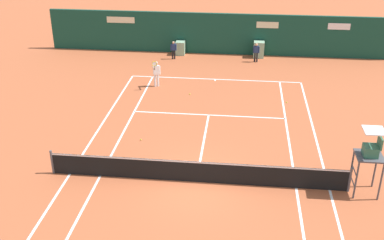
% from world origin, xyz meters
% --- Properties ---
extents(ground_plane, '(80.00, 80.00, 0.01)m').
position_xyz_m(ground_plane, '(-0.00, 0.58, 0.00)').
color(ground_plane, '#B25633').
extents(tennis_net, '(12.10, 0.10, 1.07)m').
position_xyz_m(tennis_net, '(0.00, 0.00, 0.51)').
color(tennis_net, '#4C4C51').
rests_on(tennis_net, ground_plane).
extents(sponsor_back_wall, '(25.00, 1.02, 2.94)m').
position_xyz_m(sponsor_back_wall, '(0.02, 16.97, 1.42)').
color(sponsor_back_wall, '#144233').
rests_on(sponsor_back_wall, ground_plane).
extents(umpire_chair, '(1.00, 1.00, 2.74)m').
position_xyz_m(umpire_chair, '(6.57, -0.00, 1.77)').
color(umpire_chair, '#47474C').
rests_on(umpire_chair, ground_plane).
extents(player_on_baseline, '(0.47, 0.80, 1.79)m').
position_xyz_m(player_on_baseline, '(-3.45, 10.09, 0.94)').
color(player_on_baseline, white).
rests_on(player_on_baseline, ground_plane).
extents(ball_kid_centre_post, '(0.44, 0.19, 1.33)m').
position_xyz_m(ball_kid_centre_post, '(2.55, 15.36, 0.77)').
color(ball_kid_centre_post, black).
rests_on(ball_kid_centre_post, ground_plane).
extents(ball_kid_left_post, '(0.42, 0.20, 1.28)m').
position_xyz_m(ball_kid_left_post, '(-3.19, 15.36, 0.74)').
color(ball_kid_left_post, black).
rests_on(ball_kid_left_post, ground_plane).
extents(tennis_ball_mid_court, '(0.07, 0.07, 0.07)m').
position_xyz_m(tennis_ball_mid_court, '(-2.97, 3.24, 0.03)').
color(tennis_ball_mid_court, '#CCE033').
rests_on(tennis_ball_mid_court, ground_plane).
extents(tennis_ball_near_service_line, '(0.07, 0.07, 0.07)m').
position_xyz_m(tennis_ball_near_service_line, '(-1.31, 9.06, 0.03)').
color(tennis_ball_near_service_line, '#CCE033').
rests_on(tennis_ball_near_service_line, ground_plane).
extents(tennis_ball_by_sideline, '(0.07, 0.07, 0.07)m').
position_xyz_m(tennis_ball_by_sideline, '(4.21, 8.46, 0.03)').
color(tennis_ball_by_sideline, '#CCE033').
rests_on(tennis_ball_by_sideline, ground_plane).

